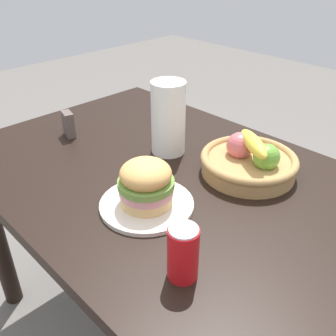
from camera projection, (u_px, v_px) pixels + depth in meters
ground_plane at (173, 335)px, 1.52m from camera, size 8.00×8.00×0.00m
dining_table at (174, 204)px, 1.19m from camera, size 1.40×0.90×0.75m
plate at (147, 204)px, 1.01m from camera, size 0.25×0.25×0.01m
sandwich at (146, 183)px, 0.97m from camera, size 0.15×0.15×0.13m
soda_can at (183, 253)px, 0.77m from camera, size 0.07×0.07×0.13m
fruit_basket at (249, 161)px, 1.13m from camera, size 0.29×0.29×0.14m
paper_towel_roll at (168, 118)px, 1.21m from camera, size 0.11×0.11×0.24m
napkin_holder at (68, 124)px, 1.35m from camera, size 0.07×0.04×0.09m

